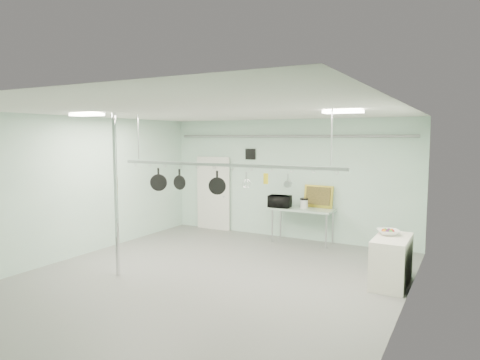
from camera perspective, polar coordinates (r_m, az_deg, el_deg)
The scene contains 25 objects.
floor at distance 8.45m, azimuth -4.46°, elevation -13.12°, with size 8.00×8.00×0.00m, color gray.
ceiling at distance 8.00m, azimuth -4.64°, elevation 9.03°, with size 7.00×8.00×0.02m, color silver.
back_wall at distance 11.60m, azimuth 6.27°, elevation 0.14°, with size 7.00×0.02×3.20m, color silver.
right_wall at distance 6.84m, azimuth 20.82°, elevation -4.14°, with size 0.02×8.00×3.20m, color silver.
door at distance 12.66m, azimuth -3.52°, elevation -1.87°, with size 1.10×0.10×2.20m, color silver.
wall_vent at distance 11.99m, azimuth 1.39°, elevation 3.47°, with size 0.30×0.04×0.30m, color black.
conduit_pipe at distance 11.46m, azimuth 6.17°, elevation 5.83°, with size 0.07×0.07×6.60m, color gray.
chrome_pole at distance 8.67m, azimuth -16.21°, elevation -1.96°, with size 0.08×0.08×3.20m, color silver.
prep_table at distance 11.12m, azimuth 8.33°, elevation -4.12°, with size 1.60×0.70×0.91m.
side_cabinet at distance 8.49m, azimuth 19.54°, elevation -10.15°, with size 0.60×1.20×0.90m, color white.
pot_rack at distance 8.15m, azimuth -2.26°, elevation 2.23°, with size 4.80×0.06×1.00m.
light_panel_left at distance 8.83m, azimuth -19.75°, elevation 8.21°, with size 0.65×0.30×0.05m, color white.
light_panel_right at distance 7.56m, azimuth 13.58°, elevation 8.85°, with size 0.65×0.30×0.05m, color white.
microwave at distance 11.18m, azimuth 5.33°, elevation -2.85°, with size 0.56×0.38×0.31m, color black.
coffee_canister at distance 11.06m, azimuth 8.53°, elevation -3.20°, with size 0.19×0.19×0.23m, color silver.
painting_large at distance 11.24m, azimuth 10.41°, elevation -2.18°, with size 0.78×0.05×0.58m, color gold.
painting_small at distance 11.23m, azimuth 11.05°, elevation -3.05°, with size 0.30×0.04×0.25m, color #341A12.
fruit_bowl at distance 8.55m, azimuth 19.13°, elevation -6.59°, with size 0.40×0.40×0.10m, color white.
skillet_left at distance 9.09m, azimuth -10.82°, elevation 0.14°, with size 0.35×0.06×0.46m, color black, non-canonical shape.
skillet_mid at distance 8.76m, azimuth -8.08°, elevation 0.15°, with size 0.29×0.06×0.40m, color black, non-canonical shape.
skillet_right at distance 8.26m, azimuth -3.07°, elevation -0.34°, with size 0.34×0.06×0.46m, color black, non-canonical shape.
whisk at distance 7.93m, azimuth 0.86°, elevation 0.01°, with size 0.17×0.17×0.30m, color #AFB0B4, non-canonical shape.
grater at distance 7.75m, azimuth 3.46°, elevation 0.18°, with size 0.09×0.02×0.21m, color gold, non-canonical shape.
saucepan at distance 7.58m, azimuth 6.40°, elevation -0.04°, with size 0.12×0.08×0.23m, color #ABABB0, non-canonical shape.
fruit_cluster at distance 8.54m, azimuth 19.14°, elevation -6.33°, with size 0.24×0.24×0.09m, color maroon, non-canonical shape.
Camera 1 is at (4.37, -6.69, 2.73)m, focal length 32.00 mm.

